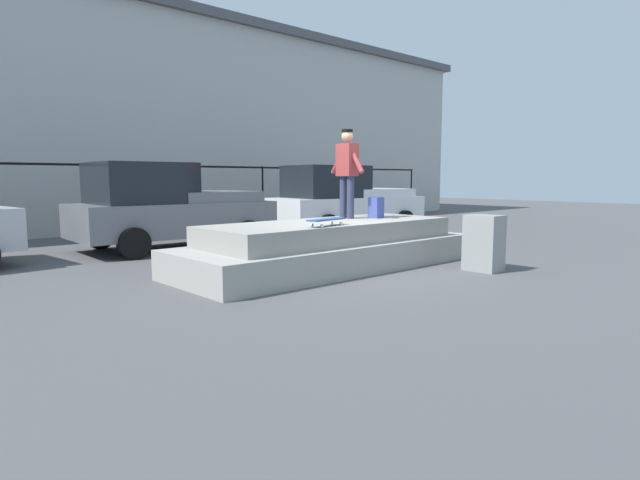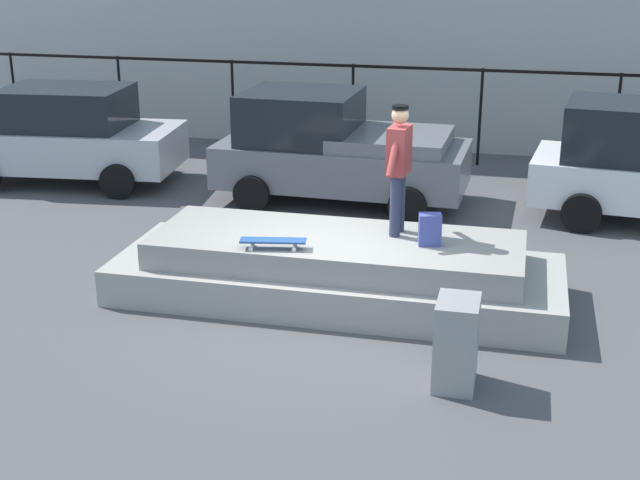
{
  "view_description": "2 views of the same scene",
  "coord_description": "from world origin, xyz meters",
  "px_view_note": "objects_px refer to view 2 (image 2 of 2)",
  "views": [
    {
      "loc": [
        -6.51,
        -6.47,
        1.62
      ],
      "look_at": [
        0.33,
        1.03,
        0.42
      ],
      "focal_mm": 29.55,
      "sensor_mm": 36.0,
      "label": 1
    },
    {
      "loc": [
        2.26,
        -10.05,
        4.54
      ],
      "look_at": [
        -0.55,
        1.67,
        0.31
      ],
      "focal_mm": 48.91,
      "sensor_mm": 36.0,
      "label": 2
    }
  ],
  "objects_px": {
    "skateboard": "(273,241)",
    "utility_box": "(456,343)",
    "backpack": "(430,230)",
    "skateboarder": "(399,161)",
    "car_grey_pickup_mid": "(334,149)",
    "car_silver_sedan_near": "(68,135)"
  },
  "relations": [
    {
      "from": "car_grey_pickup_mid",
      "to": "skateboarder",
      "type": "bearing_deg",
      "value": -66.61
    },
    {
      "from": "car_silver_sedan_near",
      "to": "utility_box",
      "type": "bearing_deg",
      "value": -38.92
    },
    {
      "from": "skateboard",
      "to": "car_grey_pickup_mid",
      "type": "relative_size",
      "value": 0.19
    },
    {
      "from": "skateboard",
      "to": "backpack",
      "type": "height_order",
      "value": "backpack"
    },
    {
      "from": "skateboarder",
      "to": "skateboard",
      "type": "relative_size",
      "value": 2.0
    },
    {
      "from": "skateboarder",
      "to": "backpack",
      "type": "height_order",
      "value": "skateboarder"
    },
    {
      "from": "car_silver_sedan_near",
      "to": "backpack",
      "type": "bearing_deg",
      "value": -30.7
    },
    {
      "from": "backpack",
      "to": "car_silver_sedan_near",
      "type": "relative_size",
      "value": 0.09
    },
    {
      "from": "skateboard",
      "to": "utility_box",
      "type": "relative_size",
      "value": 0.87
    },
    {
      "from": "skateboard",
      "to": "car_silver_sedan_near",
      "type": "height_order",
      "value": "car_silver_sedan_near"
    },
    {
      "from": "car_silver_sedan_near",
      "to": "car_grey_pickup_mid",
      "type": "relative_size",
      "value": 0.99
    },
    {
      "from": "backpack",
      "to": "car_grey_pickup_mid",
      "type": "xyz_separation_m",
      "value": [
        -2.2,
        4.35,
        -0.08
      ]
    },
    {
      "from": "backpack",
      "to": "skateboarder",
      "type": "bearing_deg",
      "value": -47.56
    },
    {
      "from": "skateboarder",
      "to": "skateboard",
      "type": "height_order",
      "value": "skateboarder"
    },
    {
      "from": "utility_box",
      "to": "car_grey_pickup_mid",
      "type": "bearing_deg",
      "value": 113.49
    },
    {
      "from": "backpack",
      "to": "car_grey_pickup_mid",
      "type": "height_order",
      "value": "car_grey_pickup_mid"
    },
    {
      "from": "skateboard",
      "to": "utility_box",
      "type": "bearing_deg",
      "value": -30.5
    },
    {
      "from": "car_grey_pickup_mid",
      "to": "backpack",
      "type": "bearing_deg",
      "value": -63.14
    },
    {
      "from": "skateboarder",
      "to": "utility_box",
      "type": "distance_m",
      "value": 2.89
    },
    {
      "from": "car_silver_sedan_near",
      "to": "utility_box",
      "type": "xyz_separation_m",
      "value": [
        7.98,
        -6.44,
        -0.43
      ]
    },
    {
      "from": "skateboarder",
      "to": "car_silver_sedan_near",
      "type": "distance_m",
      "value": 8.12
    },
    {
      "from": "car_grey_pickup_mid",
      "to": "utility_box",
      "type": "distance_m",
      "value": 6.95
    }
  ]
}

